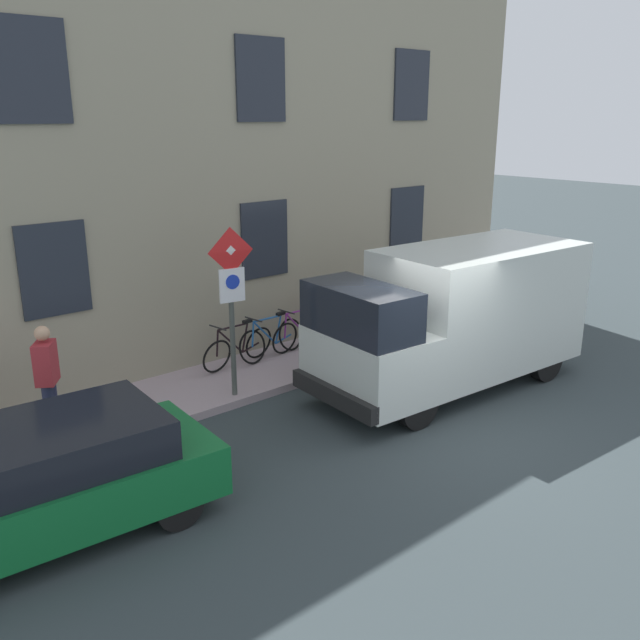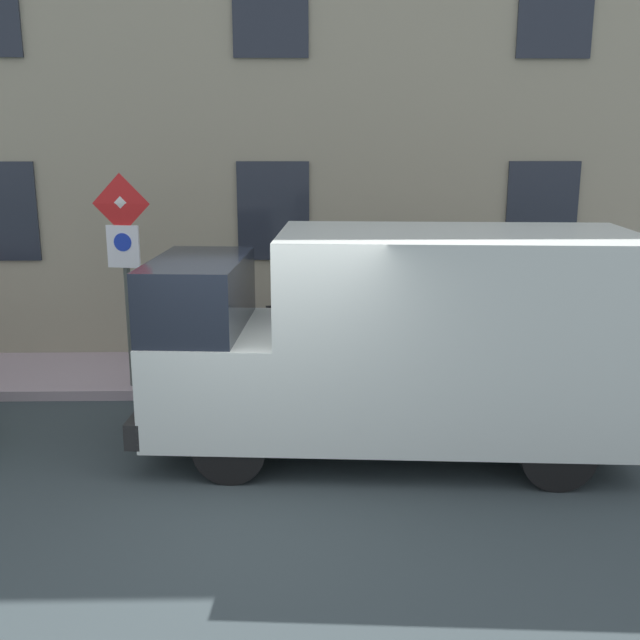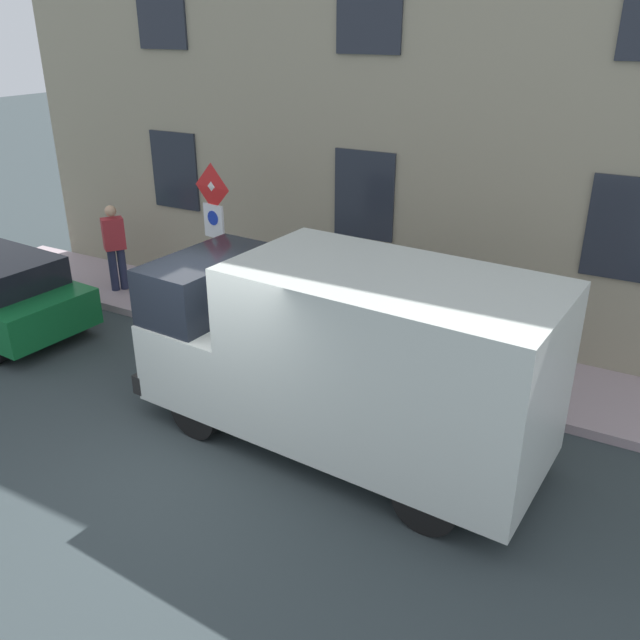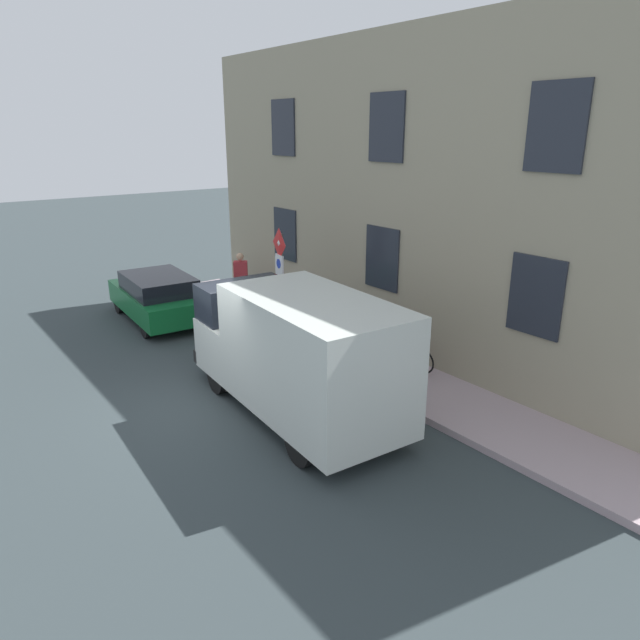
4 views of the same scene
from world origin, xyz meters
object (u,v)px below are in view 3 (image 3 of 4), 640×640
bicycle_purple (376,313)px  bicycle_black (296,296)px  bicycle_red (419,323)px  litter_bin (365,334)px  sign_post_stacked (215,225)px  bicycle_blue (334,304)px  pedestrian (115,245)px  delivery_van (346,354)px

bicycle_purple → bicycle_black: (-0.00, 1.60, 0.00)m
bicycle_red → litter_bin: size_ratio=1.90×
sign_post_stacked → bicycle_red: (1.14, -3.24, -1.49)m
bicycle_black → litter_bin: bearing=144.7°
bicycle_blue → bicycle_black: same height
pedestrian → litter_bin: 5.67m
bicycle_purple → bicycle_blue: same height
bicycle_red → litter_bin: litter_bin is taller
bicycle_blue → litter_bin: litter_bin is taller
litter_bin → pedestrian: bearing=86.3°
delivery_van → sign_post_stacked: bearing=-25.4°
bicycle_purple → bicycle_blue: size_ratio=1.00×
bicycle_black → pedestrian: bearing=2.3°
pedestrian → bicycle_blue: bearing=-137.2°
delivery_van → pedestrian: delivery_van is taller
bicycle_blue → pedestrian: size_ratio=1.00×
bicycle_purple → delivery_van: bearing=102.6°
delivery_van → bicycle_blue: bearing=-55.8°
litter_bin → sign_post_stacked: bearing=92.9°
bicycle_red → pedestrian: bearing=-1.1°
bicycle_red → sign_post_stacked: bearing=12.3°
pedestrian → litter_bin: bearing=-148.9°
delivery_van → bicycle_red: size_ratio=3.18×
bicycle_purple → pedestrian: (-0.64, 5.35, 0.56)m
sign_post_stacked → bicycle_blue: bearing=-55.2°
bicycle_purple → litter_bin: bearing=100.2°
bicycle_purple → pedestrian: 5.42m
sign_post_stacked → bicycle_purple: size_ratio=1.62×
sign_post_stacked → bicycle_red: bearing=-70.6°
delivery_van → litter_bin: size_ratio=6.06×
bicycle_blue → pedestrian: pedestrian is taller
delivery_van → bicycle_purple: 3.32m
bicycle_black → delivery_van: bearing=123.0°
sign_post_stacked → bicycle_black: 2.06m
sign_post_stacked → litter_bin: sign_post_stacked is taller
bicycle_red → litter_bin: 1.13m
sign_post_stacked → delivery_van: 3.98m
sign_post_stacked → delivery_van: (-1.92, -3.43, -0.67)m
bicycle_blue → bicycle_black: bearing=-6.9°
bicycle_red → bicycle_purple: same height
bicycle_blue → bicycle_black: (-0.00, 0.80, 0.00)m
bicycle_purple → pedestrian: bearing=1.5°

